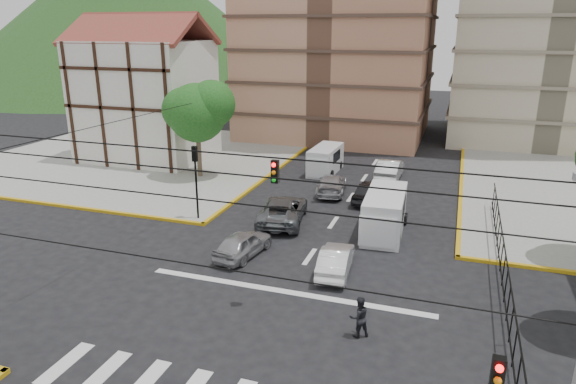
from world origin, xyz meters
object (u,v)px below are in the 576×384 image
at_px(pedestrian_crosswalk, 359,317).
at_px(car_white_front_right, 336,260).
at_px(car_silver_front_left, 243,244).
at_px(van_left_lane, 325,161).
at_px(van_right_lane, 384,215).
at_px(traffic_light_nw, 196,170).

bearing_deg(pedestrian_crosswalk, car_white_front_right, -100.45).
relative_size(car_silver_front_left, car_white_front_right, 0.99).
height_order(van_left_lane, pedestrian_crosswalk, van_left_lane).
bearing_deg(van_right_lane, pedestrian_crosswalk, -89.21).
relative_size(van_left_lane, car_silver_front_left, 1.21).
height_order(van_right_lane, van_left_lane, van_right_lane).
bearing_deg(pedestrian_crosswalk, van_right_lane, -119.96).
xyz_separation_m(van_left_lane, car_silver_front_left, (0.01, -16.23, -0.35)).
distance_m(car_silver_front_left, pedestrian_crosswalk, 8.63).
bearing_deg(van_left_lane, van_right_lane, -58.49).
distance_m(van_left_lane, car_silver_front_left, 16.23).
relative_size(van_right_lane, pedestrian_crosswalk, 3.30).
bearing_deg(car_white_front_right, pedestrian_crosswalk, 107.84).
bearing_deg(van_left_lane, car_silver_front_left, -87.98).
height_order(car_silver_front_left, car_white_front_right, car_silver_front_left).
height_order(van_right_lane, car_silver_front_left, van_right_lane).
distance_m(traffic_light_nw, car_silver_front_left, 6.40).
distance_m(car_silver_front_left, car_white_front_right, 4.89).
xyz_separation_m(van_right_lane, car_silver_front_left, (-6.30, -5.08, -0.49)).
relative_size(van_left_lane, pedestrian_crosswalk, 2.89).
height_order(traffic_light_nw, van_left_lane, traffic_light_nw).
height_order(car_silver_front_left, pedestrian_crosswalk, pedestrian_crosswalk).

